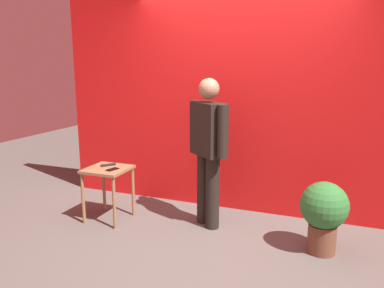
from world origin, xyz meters
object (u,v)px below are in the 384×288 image
standing_person (208,145)px  tv_remote (108,165)px  potted_plant (324,211)px  cell_phone (112,169)px  side_table (108,178)px

standing_person → tv_remote: standing_person is taller
tv_remote → potted_plant: size_ratio=0.25×
cell_phone → tv_remote: size_ratio=0.85×
standing_person → side_table: bearing=-166.3°
side_table → potted_plant: size_ratio=0.88×
standing_person → potted_plant: bearing=-9.9°
side_table → tv_remote: size_ratio=3.57×
side_table → cell_phone: cell_phone is taller
standing_person → side_table: size_ratio=2.64×
cell_phone → standing_person: bearing=31.7°
standing_person → side_table: (-1.10, -0.27, -0.40)m
tv_remote → cell_phone: bearing=-4.3°
standing_person → cell_phone: bearing=-162.9°
standing_person → cell_phone: 1.09m
side_table → cell_phone: size_ratio=4.22×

